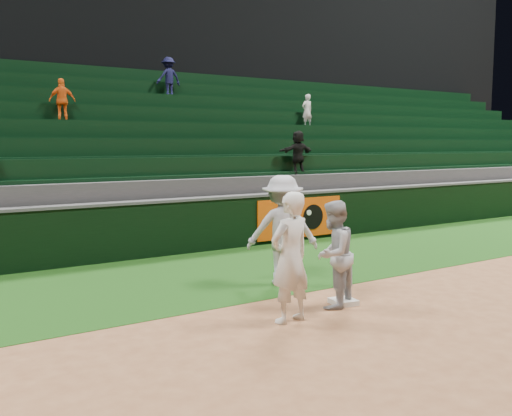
{
  "coord_description": "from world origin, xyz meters",
  "views": [
    {
      "loc": [
        -5.79,
        -6.43,
        2.48
      ],
      "look_at": [
        -0.11,
        2.3,
        1.3
      ],
      "focal_mm": 40.0,
      "sensor_mm": 36.0,
      "label": 1
    }
  ],
  "objects_px": {
    "first_base": "(343,302)",
    "base_coach": "(282,230)",
    "first_baseman": "(290,257)",
    "baserunner": "(333,254)"
  },
  "relations": [
    {
      "from": "first_baseman",
      "to": "base_coach",
      "type": "relative_size",
      "value": 0.95
    },
    {
      "from": "base_coach",
      "to": "baserunner",
      "type": "bearing_deg",
      "value": 113.77
    },
    {
      "from": "first_baseman",
      "to": "base_coach",
      "type": "height_order",
      "value": "base_coach"
    },
    {
      "from": "first_baseman",
      "to": "first_base",
      "type": "bearing_deg",
      "value": -176.2
    },
    {
      "from": "baserunner",
      "to": "base_coach",
      "type": "height_order",
      "value": "base_coach"
    },
    {
      "from": "first_base",
      "to": "baserunner",
      "type": "bearing_deg",
      "value": -174.79
    },
    {
      "from": "first_baseman",
      "to": "baserunner",
      "type": "height_order",
      "value": "first_baseman"
    },
    {
      "from": "first_base",
      "to": "base_coach",
      "type": "xyz_separation_m",
      "value": [
        -0.05,
        1.55,
        0.93
      ]
    },
    {
      "from": "base_coach",
      "to": "first_baseman",
      "type": "bearing_deg",
      "value": 87.52
    },
    {
      "from": "first_base",
      "to": "first_baseman",
      "type": "distance_m",
      "value": 1.52
    }
  ]
}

